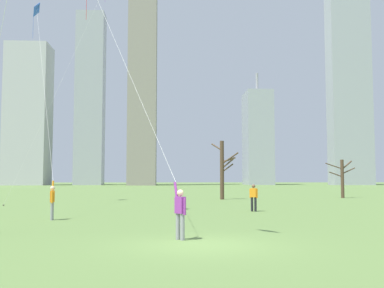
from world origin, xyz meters
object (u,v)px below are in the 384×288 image
object	(u,v)px
kite_flyer_far_back_blue	(47,136)
kite_flyer_midfield_right_red	(153,142)
bare_tree_rightmost	(342,176)
bare_tree_leftmost	(223,168)
bystander_far_off_by_trees	(254,196)
distant_kite_high_overhead_purple	(92,16)

from	to	relation	value
kite_flyer_far_back_blue	kite_flyer_midfield_right_red	bearing A→B (deg)	-54.24
bare_tree_rightmost	kite_flyer_far_back_blue	bearing A→B (deg)	-141.66
bare_tree_leftmost	bystander_far_off_by_trees	bearing A→B (deg)	-89.99
bare_tree_leftmost	bare_tree_rightmost	world-z (taller)	bare_tree_leftmost
kite_flyer_far_back_blue	bare_tree_leftmost	xyz separation A→B (m)	(11.90, 16.78, -1.41)
bystander_far_off_by_trees	distant_kite_high_overhead_purple	distance (m)	20.83
kite_flyer_midfield_right_red	bare_tree_leftmost	xyz separation A→B (m)	(5.70, 25.38, -0.43)
kite_flyer_midfield_right_red	bystander_far_off_by_trees	distance (m)	11.87
kite_flyer_far_back_blue	distant_kite_high_overhead_purple	xyz separation A→B (m)	(0.42, 11.16, 11.05)
distant_kite_high_overhead_purple	kite_flyer_far_back_blue	bearing A→B (deg)	-92.18
kite_flyer_midfield_right_red	kite_flyer_far_back_blue	world-z (taller)	kite_flyer_far_back_blue
kite_flyer_far_back_blue	bystander_far_off_by_trees	bearing A→B (deg)	7.25
kite_flyer_midfield_right_red	bystander_far_off_by_trees	bearing A→B (deg)	60.58
kite_flyer_midfield_right_red	kite_flyer_far_back_blue	size ratio (longest dim) A/B	0.83
bystander_far_off_by_trees	bare_tree_leftmost	size ratio (longest dim) A/B	0.29
distant_kite_high_overhead_purple	bare_tree_rightmost	distance (m)	28.53
kite_flyer_midfield_right_red	distant_kite_high_overhead_purple	size ratio (longest dim) A/B	0.75
bystander_far_off_by_trees	bare_tree_leftmost	distance (m)	15.40
bare_tree_leftmost	kite_flyer_midfield_right_red	bearing A→B (deg)	-102.66
kite_flyer_midfield_right_red	bare_tree_rightmost	world-z (taller)	kite_flyer_midfield_right_red
kite_flyer_midfield_right_red	kite_flyer_far_back_blue	xyz separation A→B (m)	(-6.19, 8.60, 0.98)
kite_flyer_midfield_right_red	distant_kite_high_overhead_purple	world-z (taller)	distant_kite_high_overhead_purple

